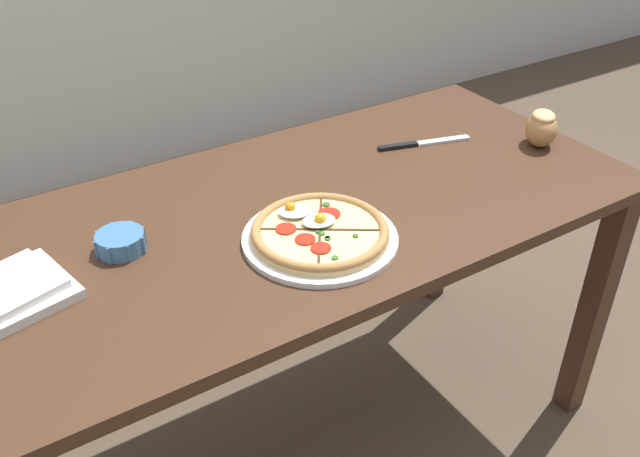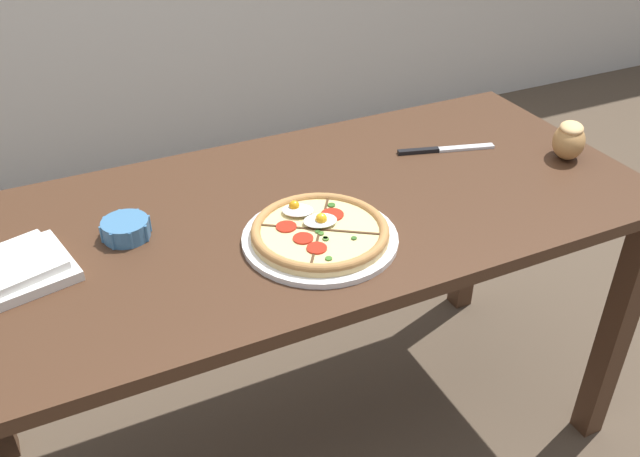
{
  "view_description": "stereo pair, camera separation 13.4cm",
  "coord_description": "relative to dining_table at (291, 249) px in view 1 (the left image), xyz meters",
  "views": [
    {
      "loc": [
        -0.61,
        -1.08,
        1.52
      ],
      "look_at": [
        -0.01,
        -0.14,
        0.78
      ],
      "focal_mm": 38.0,
      "sensor_mm": 36.0,
      "label": 1
    },
    {
      "loc": [
        -0.49,
        -1.15,
        1.52
      ],
      "look_at": [
        -0.01,
        -0.14,
        0.78
      ],
      "focal_mm": 38.0,
      "sensor_mm": 36.0,
      "label": 2
    }
  ],
  "objects": [
    {
      "name": "knife_main",
      "position": [
        0.44,
        0.09,
        0.11
      ],
      "size": [
        0.24,
        0.08,
        0.01
      ],
      "rotation": [
        0.0,
        0.0,
        -0.28
      ],
      "color": "silver",
      "rests_on": "dining_table"
    },
    {
      "name": "pizza",
      "position": [
        -0.01,
        -0.13,
        0.12
      ],
      "size": [
        0.31,
        0.31,
        0.05
      ],
      "color": "white",
      "rests_on": "dining_table"
    },
    {
      "name": "ramekin_bowl",
      "position": [
        -0.36,
        0.05,
        0.12
      ],
      "size": [
        0.1,
        0.1,
        0.04
      ],
      "color": "teal",
      "rests_on": "dining_table"
    },
    {
      "name": "ground_plane",
      "position": [
        0.0,
        0.0,
        -0.65
      ],
      "size": [
        12.0,
        12.0,
        0.0
      ],
      "primitive_type": "plane",
      "color": "brown"
    },
    {
      "name": "napkin_folded",
      "position": [
        -0.58,
        -0.0,
        0.12
      ],
      "size": [
        0.24,
        0.22,
        0.04
      ],
      "rotation": [
        0.0,
        0.0,
        0.21
      ],
      "color": "silver",
      "rests_on": "dining_table"
    },
    {
      "name": "dining_table",
      "position": [
        0.0,
        0.0,
        0.0
      ],
      "size": [
        1.58,
        0.71,
        0.75
      ],
      "color": "#422819",
      "rests_on": "ground_plane"
    },
    {
      "name": "bread_piece_near",
      "position": [
        0.69,
        -0.07,
        0.15
      ],
      "size": [
        0.12,
        0.13,
        0.09
      ],
      "rotation": [
        0.0,
        0.0,
        0.85
      ],
      "color": "#B27F47",
      "rests_on": "dining_table"
    }
  ]
}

